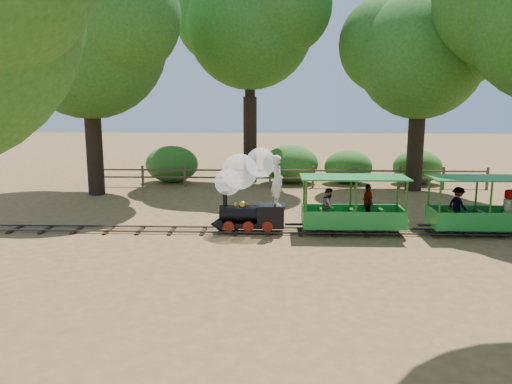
{
  "coord_description": "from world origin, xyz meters",
  "views": [
    {
      "loc": [
        -0.82,
        -15.01,
        4.1
      ],
      "look_at": [
        -1.38,
        0.5,
        1.18
      ],
      "focal_mm": 35.0,
      "sensor_mm": 36.0,
      "label": 1
    }
  ],
  "objects_px": {
    "carriage_front": "(351,210)",
    "carriage_rear": "(480,211)",
    "fence": "(291,175)",
    "locomotive": "(247,184)"
  },
  "relations": [
    {
      "from": "locomotive",
      "to": "carriage_rear",
      "type": "bearing_deg",
      "value": -0.51
    },
    {
      "from": "carriage_front",
      "to": "fence",
      "type": "relative_size",
      "value": 0.18
    },
    {
      "from": "carriage_front",
      "to": "fence",
      "type": "height_order",
      "value": "carriage_front"
    },
    {
      "from": "carriage_front",
      "to": "fence",
      "type": "xyz_separation_m",
      "value": [
        -1.55,
        7.97,
        -0.15
      ]
    },
    {
      "from": "locomotive",
      "to": "fence",
      "type": "xyz_separation_m",
      "value": [
        1.63,
        7.94,
        -0.94
      ]
    },
    {
      "from": "fence",
      "to": "locomotive",
      "type": "bearing_deg",
      "value": -101.61
    },
    {
      "from": "locomotive",
      "to": "fence",
      "type": "distance_m",
      "value": 8.16
    },
    {
      "from": "carriage_rear",
      "to": "carriage_front",
      "type": "bearing_deg",
      "value": 179.52
    },
    {
      "from": "locomotive",
      "to": "carriage_rear",
      "type": "xyz_separation_m",
      "value": [
        7.1,
        -0.06,
        -0.78
      ]
    },
    {
      "from": "carriage_front",
      "to": "carriage_rear",
      "type": "relative_size",
      "value": 1.0
    }
  ]
}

